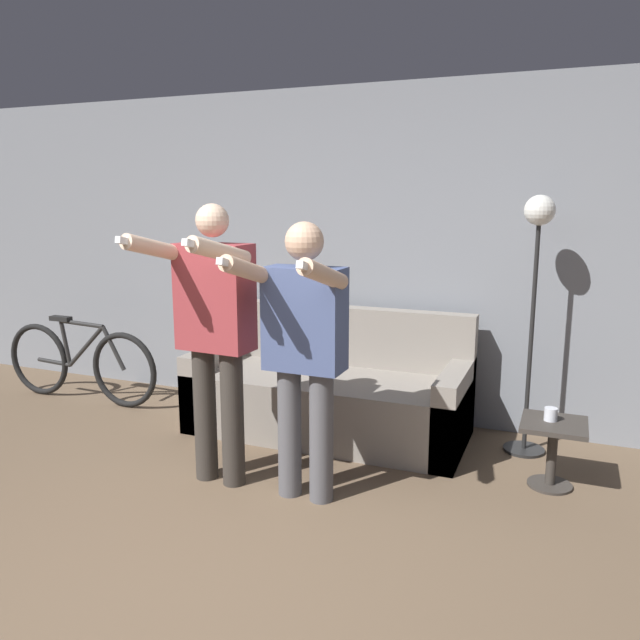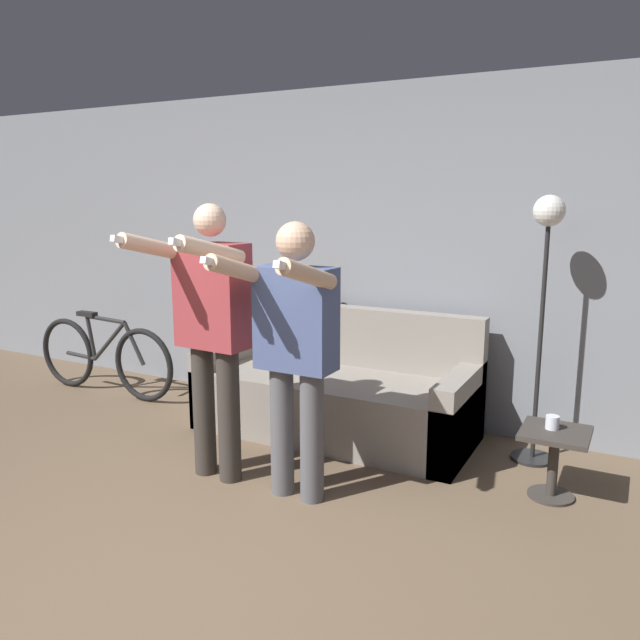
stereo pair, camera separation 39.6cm
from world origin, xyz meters
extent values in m
cube|color=gray|center=(0.00, 2.95, 1.30)|extent=(10.00, 0.05, 2.60)
cube|color=gray|center=(-0.19, 2.39, 0.23)|extent=(2.05, 0.87, 0.45)
cube|color=gray|center=(-0.19, 2.75, 0.68)|extent=(2.05, 0.14, 0.46)
cube|color=gray|center=(-1.13, 2.39, 0.30)|extent=(0.16, 0.87, 0.59)
cube|color=gray|center=(0.76, 2.39, 0.30)|extent=(0.16, 0.87, 0.59)
cylinder|color=#38332D|center=(-0.62, 1.39, 0.43)|extent=(0.14, 0.14, 0.85)
cylinder|color=#38332D|center=(-0.42, 1.38, 0.43)|extent=(0.14, 0.14, 0.85)
cube|color=#9E383D|center=(-0.52, 1.39, 1.17)|extent=(0.47, 0.25, 0.64)
sphere|color=beige|center=(-0.52, 1.39, 1.62)|extent=(0.20, 0.20, 0.20)
cylinder|color=beige|center=(-0.75, 1.16, 1.47)|extent=(0.12, 0.51, 0.20)
cube|color=white|center=(-0.76, 0.91, 1.52)|extent=(0.04, 0.13, 0.06)
cylinder|color=beige|center=(-0.32, 1.13, 1.47)|extent=(0.12, 0.51, 0.20)
cube|color=white|center=(-0.33, 0.89, 1.52)|extent=(0.04, 0.13, 0.06)
cylinder|color=#56565B|center=(-0.03, 1.39, 0.39)|extent=(0.14, 0.14, 0.78)
cylinder|color=#56565B|center=(0.17, 1.39, 0.39)|extent=(0.14, 0.14, 0.78)
cube|color=#475684|center=(0.07, 1.39, 1.08)|extent=(0.45, 0.22, 0.59)
sphere|color=#D8AD8C|center=(0.07, 1.39, 1.52)|extent=(0.22, 0.22, 0.22)
cylinder|color=#D8AD8C|center=(-0.15, 1.15, 1.37)|extent=(0.09, 0.51, 0.22)
cube|color=white|center=(-0.15, 0.91, 1.43)|extent=(0.04, 0.13, 0.07)
cylinder|color=#D8AD8C|center=(0.28, 1.14, 1.37)|extent=(0.09, 0.51, 0.22)
cube|color=white|center=(0.28, 0.90, 1.43)|extent=(0.04, 0.13, 0.07)
ellipsoid|color=tan|center=(-0.60, 2.75, 0.99)|extent=(0.32, 0.13, 0.16)
sphere|color=tan|center=(-0.46, 2.75, 1.05)|extent=(0.11, 0.11, 0.11)
ellipsoid|color=tan|center=(-0.77, 2.77, 0.94)|extent=(0.18, 0.04, 0.04)
cone|color=tan|center=(-0.48, 2.73, 1.09)|extent=(0.03, 0.03, 0.03)
cone|color=tan|center=(-0.48, 2.77, 1.09)|extent=(0.03, 0.03, 0.03)
cylinder|color=black|center=(1.22, 2.59, 0.01)|extent=(0.28, 0.28, 0.02)
cylinder|color=black|center=(1.22, 2.59, 0.81)|extent=(0.03, 0.03, 1.61)
sphere|color=white|center=(1.22, 2.59, 1.67)|extent=(0.20, 0.20, 0.20)
cylinder|color=#38332D|center=(1.41, 2.08, 0.01)|extent=(0.27, 0.27, 0.02)
cylinder|color=#38332D|center=(1.41, 2.08, 0.19)|extent=(0.06, 0.06, 0.39)
cube|color=#38332D|center=(1.41, 2.08, 0.40)|extent=(0.38, 0.38, 0.03)
cylinder|color=silver|center=(1.39, 2.10, 0.46)|extent=(0.08, 0.08, 0.08)
torus|color=black|center=(-1.99, 2.30, 0.33)|extent=(0.65, 0.05, 0.65)
torus|color=black|center=(-2.93, 2.30, 0.33)|extent=(0.65, 0.05, 0.65)
cylinder|color=#282828|center=(-2.38, 2.30, 0.50)|extent=(0.42, 0.04, 0.40)
cylinder|color=#282828|center=(-2.61, 2.30, 0.50)|extent=(0.10, 0.04, 0.40)
cylinder|color=#282828|center=(-2.41, 2.30, 0.69)|extent=(0.46, 0.04, 0.05)
cylinder|color=#282828|center=(-2.75, 2.30, 0.32)|extent=(0.36, 0.04, 0.05)
cylinder|color=#282828|center=(-2.09, 2.30, 0.50)|extent=(0.23, 0.04, 0.38)
cube|color=black|center=(-2.64, 2.30, 0.72)|extent=(0.20, 0.07, 0.04)
camera|label=1|loc=(1.44, -1.78, 1.75)|focal=35.00mm
camera|label=2|loc=(1.80, -1.61, 1.75)|focal=35.00mm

